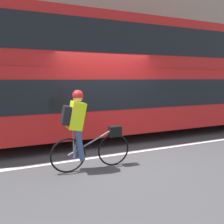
% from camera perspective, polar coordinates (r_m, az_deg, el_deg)
% --- Properties ---
extents(ground_plane, '(80.00, 80.00, 0.00)m').
position_cam_1_polar(ground_plane, '(5.61, 0.12, -10.76)').
color(ground_plane, '#424244').
extents(road_center_line, '(50.00, 0.14, 0.01)m').
position_cam_1_polar(road_center_line, '(5.51, 0.53, -11.05)').
color(road_center_line, silver).
rests_on(road_center_line, ground_plane).
extents(sidewalk_curb, '(60.00, 1.77, 0.12)m').
position_cam_1_polar(sidewalk_curb, '(9.95, -10.10, -1.88)').
color(sidewalk_curb, '#A8A399').
rests_on(sidewalk_curb, ground_plane).
extents(building_facade, '(60.00, 0.30, 9.35)m').
position_cam_1_polar(building_facade, '(11.15, -11.99, 23.14)').
color(building_facade, gray).
rests_on(building_facade, ground_plane).
extents(bus, '(11.07, 2.55, 3.57)m').
position_cam_1_polar(bus, '(7.56, 7.98, 9.62)').
color(bus, black).
rests_on(bus, ground_plane).
extents(cyclist_on_bike, '(1.69, 0.32, 1.65)m').
position_cam_1_polar(cyclist_on_bike, '(4.42, -7.60, -4.19)').
color(cyclist_on_bike, black).
rests_on(cyclist_on_bike, ground_plane).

